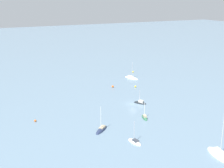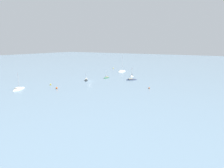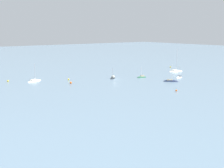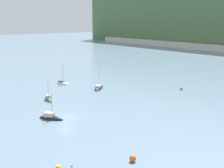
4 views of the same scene
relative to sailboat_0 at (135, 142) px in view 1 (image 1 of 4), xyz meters
name	(u,v)px [view 1 (image 1 of 4)]	position (x,y,z in m)	size (l,w,h in m)	color
ground_plane	(133,104)	(26.87, -14.63, -0.07)	(600.00, 600.00, 0.00)	slate
sailboat_0	(135,142)	(0.00, 0.00, 0.00)	(5.09, 2.52, 6.83)	white
sailboat_1	(140,103)	(26.24, -17.35, 0.05)	(4.99, 4.04, 5.69)	black
sailboat_2	(145,118)	(13.50, -11.37, 0.02)	(4.91, 2.53, 5.91)	#2D6647
sailboat_3	(219,155)	(-14.99, -15.22, 0.02)	(9.19, 4.59, 13.22)	white
sailboat_4	(131,78)	(58.65, -31.81, 0.02)	(8.01, 4.66, 8.68)	white
sailboat_5	(102,130)	(11.04, 4.76, 0.00)	(5.69, 6.07, 8.33)	#232D4C
mooring_buoy_0	(135,86)	(44.84, -26.03, 0.29)	(0.72, 0.72, 0.72)	yellow
mooring_buoy_2	(133,72)	(68.18, -38.05, 0.29)	(0.74, 0.74, 0.74)	yellow
mooring_buoy_3	(35,121)	(25.84, 20.76, 0.27)	(0.69, 0.69, 0.69)	orange
mooring_buoy_4	(113,86)	(48.79, -17.16, 0.37)	(0.90, 0.90, 0.90)	orange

